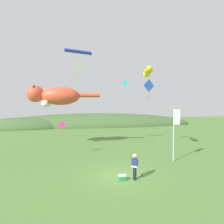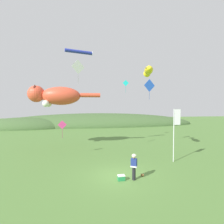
# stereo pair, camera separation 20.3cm
# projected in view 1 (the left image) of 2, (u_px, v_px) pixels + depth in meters

# --- Properties ---
(ground_plane) EXTENTS (120.00, 120.00, 0.00)m
(ground_plane) POSITION_uv_depth(u_px,v_px,m) (121.00, 176.00, 12.61)
(ground_plane) COLOR #517A38
(distant_hill_ridge) EXTENTS (52.23, 14.32, 6.09)m
(distant_hill_ridge) POSITION_uv_depth(u_px,v_px,m) (85.00, 125.00, 43.94)
(distant_hill_ridge) COLOR #426033
(distant_hill_ridge) RESTS_ON ground
(festival_attendant) EXTENTS (0.49, 0.45, 1.77)m
(festival_attendant) POSITION_uv_depth(u_px,v_px,m) (135.00, 166.00, 11.97)
(festival_attendant) COLOR black
(festival_attendant) RESTS_ON ground
(kite_spool) EXTENTS (0.17, 0.22, 0.22)m
(kite_spool) POSITION_uv_depth(u_px,v_px,m) (143.00, 175.00, 12.57)
(kite_spool) COLOR olive
(kite_spool) RESTS_ON ground
(picnic_cooler) EXTENTS (0.51, 0.36, 0.36)m
(picnic_cooler) POSITION_uv_depth(u_px,v_px,m) (122.00, 178.00, 11.91)
(picnic_cooler) COLOR #268C4C
(picnic_cooler) RESTS_ON ground
(festival_banner_pole) EXTENTS (0.66, 0.08, 4.80)m
(festival_banner_pole) POSITION_uv_depth(u_px,v_px,m) (175.00, 127.00, 15.82)
(festival_banner_pole) COLOR silver
(festival_banner_pole) RESTS_ON ground
(kite_giant_cat) EXTENTS (8.41, 2.43, 2.55)m
(kite_giant_cat) POSITION_uv_depth(u_px,v_px,m) (55.00, 96.00, 20.48)
(kite_giant_cat) COLOR #E04C33
(kite_fish_windsock) EXTENTS (1.46, 2.94, 0.87)m
(kite_fish_windsock) POSITION_uv_depth(u_px,v_px,m) (148.00, 71.00, 17.26)
(kite_fish_windsock) COLOR yellow
(kite_tube_streamer) EXTENTS (2.95, 1.21, 0.44)m
(kite_tube_streamer) POSITION_uv_depth(u_px,v_px,m) (79.00, 52.00, 18.48)
(kite_tube_streamer) COLOR #2633A5
(kite_diamond_blue) EXTENTS (1.48, 0.42, 2.44)m
(kite_diamond_blue) POSITION_uv_depth(u_px,v_px,m) (149.00, 86.00, 20.79)
(kite_diamond_blue) COLOR blue
(kite_diamond_pink) EXTENTS (0.85, 0.15, 1.76)m
(kite_diamond_pink) POSITION_uv_depth(u_px,v_px,m) (62.00, 125.00, 17.03)
(kite_diamond_pink) COLOR #E53F8C
(kite_diamond_teal) EXTENTS (0.87, 0.11, 1.77)m
(kite_diamond_teal) POSITION_uv_depth(u_px,v_px,m) (125.00, 83.00, 24.44)
(kite_diamond_teal) COLOR #19BFBF
(kite_diamond_white) EXTENTS (1.20, 0.68, 2.26)m
(kite_diamond_white) POSITION_uv_depth(u_px,v_px,m) (78.00, 67.00, 16.40)
(kite_diamond_white) COLOR white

